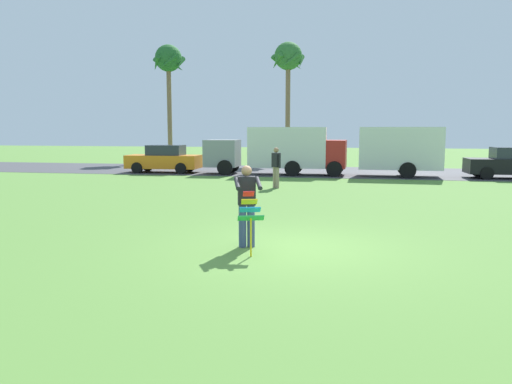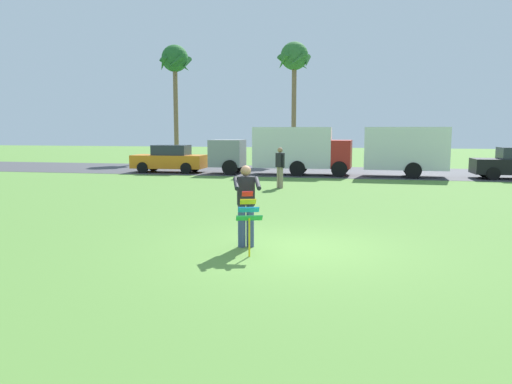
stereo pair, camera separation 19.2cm
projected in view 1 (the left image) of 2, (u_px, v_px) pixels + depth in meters
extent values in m
plane|color=#568438|center=(292.00, 248.00, 10.31)|extent=(120.00, 120.00, 0.00)
cube|color=#424247|center=(332.00, 172.00, 29.11)|extent=(120.00, 8.00, 0.01)
cylinder|color=#384772|center=(251.00, 226.00, 10.37)|extent=(0.16, 0.16, 0.90)
cylinder|color=#384772|center=(242.00, 226.00, 10.35)|extent=(0.16, 0.16, 0.90)
cube|color=black|center=(247.00, 191.00, 10.27)|extent=(0.41, 0.32, 0.60)
sphere|color=#9E7051|center=(247.00, 171.00, 10.21)|extent=(0.22, 0.22, 0.22)
cylinder|color=black|center=(259.00, 183.00, 10.03)|extent=(0.27, 0.58, 0.24)
cylinder|color=black|center=(237.00, 183.00, 9.97)|extent=(0.27, 0.58, 0.24)
cube|color=red|center=(249.00, 194.00, 9.94)|extent=(0.26, 0.20, 0.12)
cube|color=yellow|center=(249.00, 202.00, 9.80)|extent=(0.35, 0.23, 0.12)
cube|color=#1E99D8|center=(250.00, 210.00, 9.65)|extent=(0.44, 0.26, 0.12)
cube|color=green|center=(251.00, 218.00, 9.51)|extent=(0.53, 0.29, 0.12)
cylinder|color=yellow|center=(251.00, 237.00, 9.56)|extent=(0.04, 0.04, 0.77)
cube|color=orange|center=(164.00, 162.00, 28.57)|extent=(4.26, 1.85, 0.76)
cube|color=#282D38|center=(166.00, 150.00, 28.46)|extent=(2.07, 1.47, 0.60)
cylinder|color=black|center=(137.00, 168.00, 28.02)|extent=(0.65, 0.24, 0.64)
cylinder|color=black|center=(148.00, 166.00, 29.61)|extent=(0.65, 0.24, 0.64)
cylinder|color=black|center=(181.00, 168.00, 27.61)|extent=(0.65, 0.24, 0.64)
cylinder|color=black|center=(189.00, 166.00, 29.19)|extent=(0.65, 0.24, 0.64)
cube|color=gray|center=(222.00, 153.00, 27.71)|extent=(1.87, 1.96, 1.50)
cube|color=silver|center=(288.00, 147.00, 27.08)|extent=(4.27, 2.15, 2.20)
cylinder|color=black|center=(225.00, 168.00, 26.84)|extent=(0.85, 0.31, 0.84)
cylinder|color=black|center=(232.00, 165.00, 28.65)|extent=(0.85, 0.31, 0.84)
cylinder|color=black|center=(293.00, 168.00, 26.26)|extent=(0.85, 0.31, 0.84)
cylinder|color=black|center=(295.00, 166.00, 28.06)|extent=(0.85, 0.31, 0.84)
cube|color=#B2231E|center=(329.00, 154.00, 26.73)|extent=(1.85, 1.95, 1.50)
cube|color=silver|center=(400.00, 148.00, 25.86)|extent=(4.25, 2.12, 2.20)
cylinder|color=black|center=(334.00, 169.00, 25.85)|extent=(0.85, 0.30, 0.84)
cylinder|color=black|center=(337.00, 167.00, 27.63)|extent=(0.85, 0.30, 0.84)
cylinder|color=black|center=(408.00, 170.00, 25.03)|extent=(0.85, 0.30, 0.84)
cylinder|color=black|center=(405.00, 168.00, 26.81)|extent=(0.85, 0.30, 0.84)
cube|color=black|center=(510.00, 166.00, 24.94)|extent=(4.24, 1.80, 0.76)
cylinder|color=black|center=(487.00, 173.00, 24.42)|extent=(0.65, 0.24, 0.64)
cylinder|color=black|center=(478.00, 171.00, 26.00)|extent=(0.65, 0.24, 0.64)
cylinder|color=brown|center=(170.00, 111.00, 39.14)|extent=(0.36, 0.36, 7.88)
sphere|color=#236028|center=(168.00, 58.00, 38.63)|extent=(2.10, 2.10, 2.10)
cone|color=#236028|center=(180.00, 64.00, 38.50)|extent=(0.44, 1.56, 1.28)
cone|color=#236028|center=(176.00, 65.00, 39.50)|extent=(1.62, 0.90, 1.28)
cone|color=#236028|center=(162.00, 65.00, 39.37)|extent=(1.27, 1.52, 1.28)
cone|color=#236028|center=(157.00, 63.00, 38.29)|extent=(1.27, 1.52, 1.28)
cone|color=#236028|center=(168.00, 62.00, 37.75)|extent=(1.62, 0.90, 1.28)
cylinder|color=brown|center=(288.00, 111.00, 37.62)|extent=(0.36, 0.36, 7.82)
sphere|color=#2D6B2D|center=(288.00, 56.00, 37.11)|extent=(2.10, 2.10, 2.10)
cone|color=#2D6B2D|center=(301.00, 62.00, 36.98)|extent=(0.44, 1.56, 1.28)
cone|color=#2D6B2D|center=(293.00, 64.00, 37.99)|extent=(1.62, 0.90, 1.28)
cone|color=#2D6B2D|center=(279.00, 63.00, 37.86)|extent=(1.27, 1.52, 1.28)
cone|color=#2D6B2D|center=(277.00, 61.00, 36.77)|extent=(1.27, 1.52, 1.28)
cone|color=#2D6B2D|center=(291.00, 60.00, 36.23)|extent=(1.62, 0.90, 1.28)
cylinder|color=gray|center=(275.00, 177.00, 21.01)|extent=(0.16, 0.16, 0.90)
cylinder|color=gray|center=(277.00, 178.00, 20.86)|extent=(0.16, 0.16, 0.90)
cube|color=black|center=(276.00, 160.00, 20.84)|extent=(0.41, 0.41, 0.60)
sphere|color=#9E7051|center=(276.00, 150.00, 20.79)|extent=(0.22, 0.22, 0.22)
cylinder|color=black|center=(273.00, 161.00, 21.04)|extent=(0.09, 0.09, 0.58)
cylinder|color=black|center=(280.00, 161.00, 20.65)|extent=(0.09, 0.09, 0.58)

